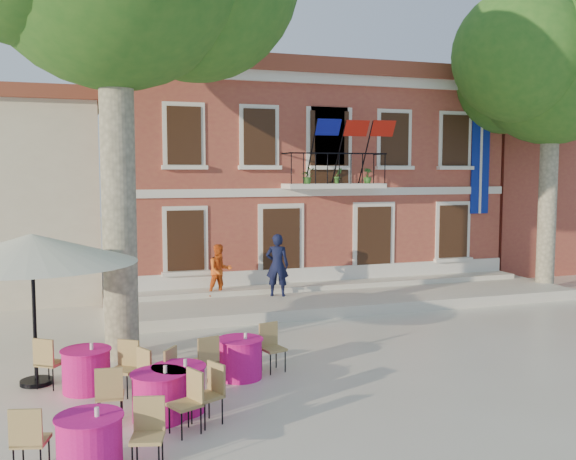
# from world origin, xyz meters

# --- Properties ---
(ground) EXTENTS (90.00, 90.00, 0.00)m
(ground) POSITION_xyz_m (0.00, 0.00, 0.00)
(ground) COLOR beige
(ground) RESTS_ON ground
(main_building) EXTENTS (13.50, 9.59, 7.50)m
(main_building) POSITION_xyz_m (2.00, 9.99, 3.78)
(main_building) COLOR #A4513B
(main_building) RESTS_ON ground
(neighbor_east) EXTENTS (9.40, 9.40, 6.40)m
(neighbor_east) POSITION_xyz_m (14.00, 11.00, 3.22)
(neighbor_east) COLOR #A4513B
(neighbor_east) RESTS_ON ground
(terrace) EXTENTS (14.00, 3.40, 0.30)m
(terrace) POSITION_xyz_m (2.00, 4.40, 0.15)
(terrace) COLOR silver
(terrace) RESTS_ON ground
(plane_tree_east) EXTENTS (4.99, 4.99, 9.81)m
(plane_tree_east) POSITION_xyz_m (9.01, 4.22, 7.24)
(plane_tree_east) COLOR #A59E84
(plane_tree_east) RESTS_ON ground
(patio_umbrella) EXTENTS (3.79, 3.79, 2.82)m
(patio_umbrella) POSITION_xyz_m (-6.48, -0.47, 2.53)
(patio_umbrella) COLOR black
(patio_umbrella) RESTS_ON ground
(pedestrian_navy) EXTENTS (0.79, 0.67, 1.84)m
(pedestrian_navy) POSITION_xyz_m (-0.13, 4.73, 1.22)
(pedestrian_navy) COLOR black
(pedestrian_navy) RESTS_ON terrace
(pedestrian_orange) EXTENTS (0.82, 0.69, 1.53)m
(pedestrian_orange) POSITION_xyz_m (-1.74, 5.21, 1.07)
(pedestrian_orange) COLOR #E55A1B
(pedestrian_orange) RESTS_ON terrace
(cafe_table_0) EXTENTS (1.82, 1.43, 0.95)m
(cafe_table_0) POSITION_xyz_m (-5.60, -1.17, 0.42)
(cafe_table_0) COLOR #DF1583
(cafe_table_0) RESTS_ON ground
(cafe_table_1) EXTENTS (1.96, 0.90, 0.95)m
(cafe_table_1) POSITION_xyz_m (-5.62, -4.48, 0.42)
(cafe_table_1) COLOR #DF1583
(cafe_table_1) RESTS_ON ground
(cafe_table_2) EXTENTS (1.71, 1.86, 0.95)m
(cafe_table_2) POSITION_xyz_m (-4.53, -2.94, 0.43)
(cafe_table_2) COLOR #DF1583
(cafe_table_2) RESTS_ON ground
(cafe_table_3) EXTENTS (1.96, 0.90, 0.95)m
(cafe_table_3) POSITION_xyz_m (-2.79, -1.34, 0.42)
(cafe_table_3) COLOR #DF1583
(cafe_table_3) RESTS_ON ground
(cafe_table_4) EXTENTS (1.22, 1.91, 0.95)m
(cafe_table_4) POSITION_xyz_m (-4.17, -2.70, 0.42)
(cafe_table_4) COLOR #DF1583
(cafe_table_4) RESTS_ON ground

